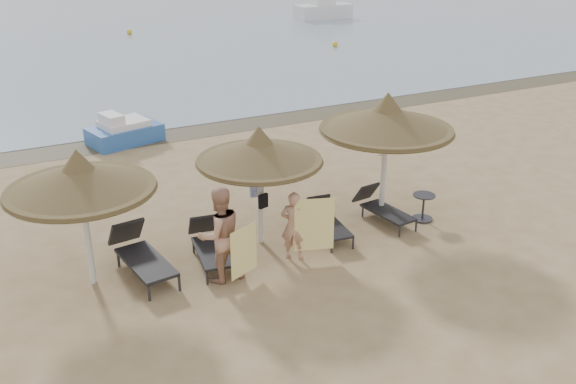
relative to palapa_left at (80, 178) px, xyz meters
name	(u,v)px	position (x,y,z in m)	size (l,w,h in m)	color
ground	(291,261)	(3.89, -1.02, -2.22)	(160.00, 160.00, 0.00)	tan
wet_sand_strip	(161,136)	(3.89, 8.38, -2.22)	(200.00, 1.60, 0.01)	brown
palapa_left	(80,178)	(0.00, 0.00, 0.00)	(2.82, 2.82, 2.79)	silver
palapa_center	(259,151)	(3.68, 0.06, -0.08)	(2.72, 2.72, 2.69)	silver
palapa_right	(387,119)	(6.81, -0.07, 0.22)	(3.10, 3.10, 3.07)	silver
lounger_far_left	(140,253)	(0.96, 0.00, -1.81)	(0.96, 2.15, 0.93)	#2E2D34
lounger_near_left	(209,244)	(2.39, -0.17, -1.86)	(0.86, 1.89, 0.82)	#2E2D34
lounger_near_right	(326,219)	(5.18, -0.21, -1.88)	(0.76, 1.76, 0.76)	#2E2D34
lounger_far_right	(381,207)	(6.71, -0.20, -1.88)	(0.77, 1.77, 0.77)	#2E2D34
side_table	(423,208)	(7.61, -0.64, -1.92)	(0.53, 0.53, 0.64)	#2E2D34
person_left	(219,227)	(2.31, -1.02, -1.08)	(1.05, 0.68, 2.29)	tan
person_right	(294,220)	(4.00, -0.91, -1.35)	(0.81, 0.53, 1.76)	tan
towel_left	(244,251)	(2.66, -1.37, -1.51)	(0.68, 0.32, 1.03)	yellow
towel_right	(314,225)	(4.35, -1.16, -1.41)	(0.80, 0.28, 1.17)	yellow
bag_patterned	(257,188)	(3.68, 0.24, -1.00)	(0.30, 0.14, 0.37)	white
bag_dark	(263,201)	(3.68, -0.10, -1.16)	(0.23, 0.13, 0.31)	black
pedal_boat	(124,131)	(2.65, 8.26, -1.84)	(2.45, 1.79, 1.02)	#2D60B3
buoy_mid	(129,32)	(7.97, 28.69, -2.06)	(0.33, 0.33, 0.33)	yellow
buoy_right	(335,44)	(17.15, 19.38, -2.06)	(0.32, 0.32, 0.32)	yellow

